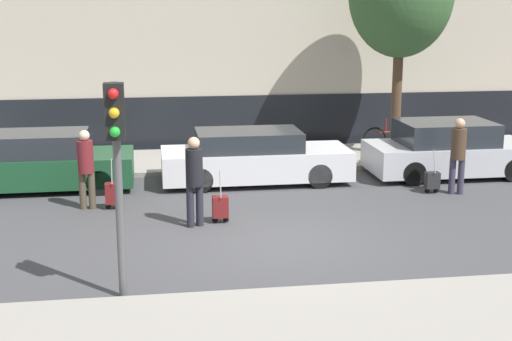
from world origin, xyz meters
TOP-DOWN VIEW (x-y plane):
  - ground_plane at (0.00, 0.00)m, footprint 80.00×80.00m
  - sidewalk_near at (0.00, -3.75)m, footprint 28.00×2.50m
  - sidewalk_far at (0.00, 7.00)m, footprint 28.00×3.00m
  - parked_car_0 at (-4.76, 4.69)m, footprint 4.05×1.80m
  - parked_car_1 at (0.27, 4.55)m, footprint 4.64×1.77m
  - parked_car_2 at (5.36, 4.55)m, footprint 4.24×1.92m
  - pedestrian_left at (-3.65, 2.74)m, footprint 0.35×0.34m
  - trolley_left at (-3.10, 2.66)m, footprint 0.34×0.29m
  - pedestrian_center at (-1.42, 1.15)m, footprint 0.34×0.34m
  - trolley_center at (-0.90, 1.32)m, footprint 0.34×0.29m
  - pedestrian_right at (4.79, 2.75)m, footprint 0.34×0.34m
  - trolley_right at (4.26, 2.91)m, footprint 0.34×0.29m
  - traffic_light at (-2.73, -2.37)m, footprint 0.28×0.47m
  - parked_bicycle at (4.78, 7.31)m, footprint 1.77×0.06m

SIDE VIEW (x-z plane):
  - ground_plane at x=0.00m, z-range 0.00..0.00m
  - sidewalk_near at x=0.00m, z-range 0.00..0.12m
  - sidewalk_far at x=0.00m, z-range 0.00..0.12m
  - trolley_right at x=4.26m, z-range -0.21..0.83m
  - trolley_center at x=-0.90m, z-range -0.21..0.88m
  - trolley_left at x=-3.10m, z-range -0.21..0.90m
  - parked_bicycle at x=4.78m, z-range 0.01..0.97m
  - parked_car_1 at x=0.27m, z-range -0.03..1.28m
  - parked_car_0 at x=-4.76m, z-range -0.04..1.33m
  - parked_car_2 at x=5.36m, z-range -0.05..1.37m
  - pedestrian_left at x=-3.65m, z-range 0.12..1.85m
  - pedestrian_right at x=4.79m, z-range 0.13..1.92m
  - pedestrian_center at x=-1.42m, z-range 0.13..1.95m
  - traffic_light at x=-2.73m, z-range 0.71..3.98m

